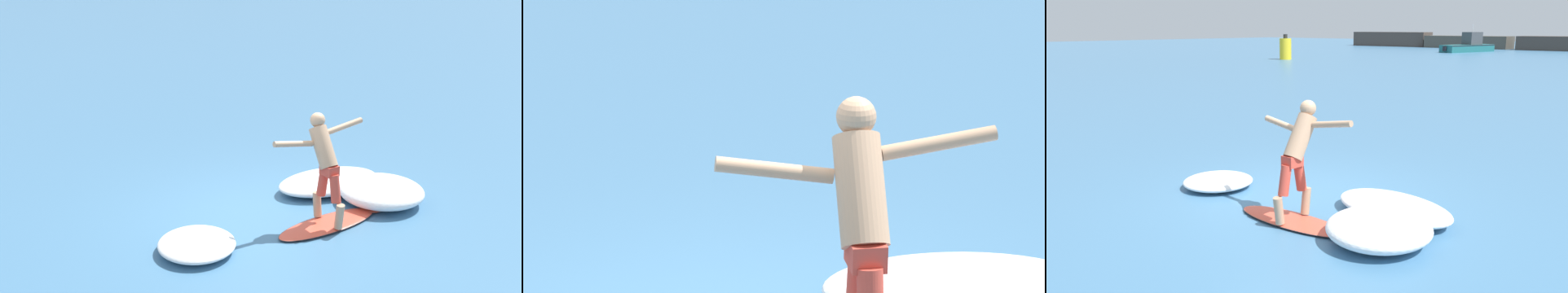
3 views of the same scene
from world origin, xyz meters
TOP-DOWN VIEW (x-y plane):
  - ground_plane at (0.00, 0.00)m, footprint 200.00×200.00m
  - surfboard at (0.65, -0.92)m, footprint 2.08×0.71m
  - surfer at (0.62, -0.79)m, footprint 1.65×0.82m
  - wave_foam_at_tail at (1.95, -0.71)m, footprint 1.76×1.78m
  - wave_foam_at_nose at (1.59, 0.25)m, footprint 2.03×1.31m
  - wave_foam_beside at (-1.51, -0.55)m, footprint 1.61×1.64m

SIDE VIEW (x-z plane):
  - ground_plane at x=0.00m, z-range 0.00..0.00m
  - surfboard at x=0.65m, z-range -0.07..0.13m
  - wave_foam_beside at x=-1.51m, z-range 0.00..0.23m
  - wave_foam_at_nose at x=1.59m, z-range 0.00..0.29m
  - wave_foam_at_tail at x=1.95m, z-range 0.00..0.40m
  - surfer at x=0.62m, z-range 0.22..1.93m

